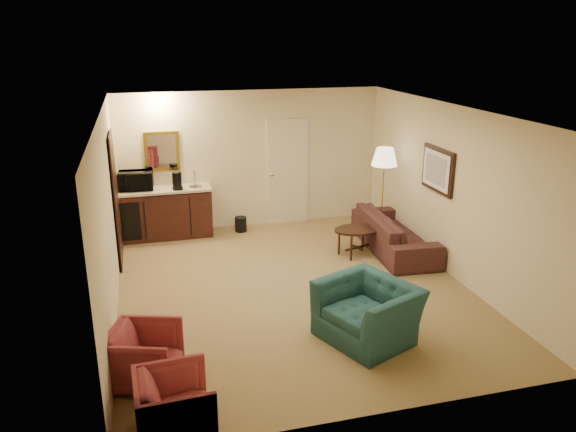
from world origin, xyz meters
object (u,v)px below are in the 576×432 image
object	(u,v)px
microwave	(136,179)
coffee_maker	(177,181)
sofa	(395,227)
rose_chair_near	(145,353)
teal_armchair	(368,303)
waste_bin	(241,224)
coffee_table	(357,241)
wetbar_cabinet	(167,213)
floor_lamp	(382,195)
rose_chair_far	(175,403)

from	to	relation	value
microwave	coffee_maker	size ratio (longest dim) A/B	1.87
sofa	coffee_maker	size ratio (longest dim) A/B	6.84
rose_chair_near	microwave	bearing A→B (deg)	17.61
teal_armchair	waste_bin	size ratio (longest dim) A/B	3.96
microwave	coffee_maker	distance (m)	0.74
microwave	coffee_table	bearing A→B (deg)	-22.49
rose_chair_near	waste_bin	bearing A→B (deg)	-4.69
coffee_table	microwave	size ratio (longest dim) A/B	1.36
wetbar_cabinet	microwave	xyz separation A→B (m)	(-0.50, 0.06, 0.66)
rose_chair_near	floor_lamp	size ratio (longest dim) A/B	0.42
sofa	waste_bin	world-z (taller)	sofa
microwave	waste_bin	bearing A→B (deg)	0.03
floor_lamp	waste_bin	xyz separation A→B (m)	(-2.37, 1.12, -0.72)
coffee_table	coffee_maker	xyz separation A→B (m)	(-2.84, 1.60, 0.85)
sofa	floor_lamp	xyz separation A→B (m)	(-0.02, 0.51, 0.43)
floor_lamp	rose_chair_far	bearing A→B (deg)	-132.50
sofa	floor_lamp	distance (m)	0.67
rose_chair_near	coffee_table	bearing A→B (deg)	-33.57
floor_lamp	coffee_table	bearing A→B (deg)	-141.29
microwave	coffee_maker	bearing A→B (deg)	-10.09
wetbar_cabinet	teal_armchair	xyz separation A→B (m)	(2.16, -4.33, 0.02)
teal_armchair	rose_chair_far	distance (m)	2.69
teal_armchair	microwave	bearing A→B (deg)	-172.04
sofa	rose_chair_far	distance (m)	5.53
rose_chair_far	coffee_table	bearing A→B (deg)	-43.88
teal_armchair	waste_bin	bearing A→B (deg)	167.49
teal_armchair	waste_bin	distance (m)	4.34
floor_lamp	waste_bin	world-z (taller)	floor_lamp
wetbar_cabinet	waste_bin	xyz separation A→B (m)	(1.35, -0.07, -0.32)
waste_bin	coffee_maker	world-z (taller)	coffee_maker
rose_chair_near	rose_chair_far	size ratio (longest dim) A/B	1.00
sofa	rose_chair_far	bearing A→B (deg)	137.26
rose_chair_near	microwave	world-z (taller)	microwave
wetbar_cabinet	sofa	xyz separation A→B (m)	(3.74, -1.70, -0.03)
sofa	rose_chair_near	xyz separation A→B (m)	(-4.24, -2.88, -0.07)
sofa	microwave	bearing A→B (deg)	70.97
wetbar_cabinet	floor_lamp	world-z (taller)	floor_lamp
waste_bin	rose_chair_near	bearing A→B (deg)	-112.30
teal_armchair	rose_chair_near	distance (m)	2.67
coffee_table	waste_bin	distance (m)	2.38
wetbar_cabinet	microwave	world-z (taller)	microwave
coffee_table	sofa	bearing A→B (deg)	1.87
sofa	rose_chair_far	xyz separation A→B (m)	(-3.99, -3.82, -0.07)
waste_bin	floor_lamp	bearing A→B (deg)	-25.26
sofa	rose_chair_far	size ratio (longest dim) A/B	3.06
rose_chair_far	waste_bin	bearing A→B (deg)	-19.21
teal_armchair	coffee_maker	xyz separation A→B (m)	(-1.94, 4.21, 0.60)
rose_chair_near	wetbar_cabinet	bearing A→B (deg)	11.38
sofa	rose_chair_near	world-z (taller)	sofa
coffee_maker	coffee_table	bearing A→B (deg)	-40.13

